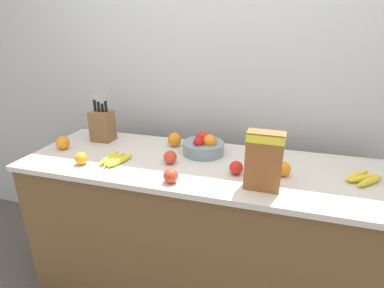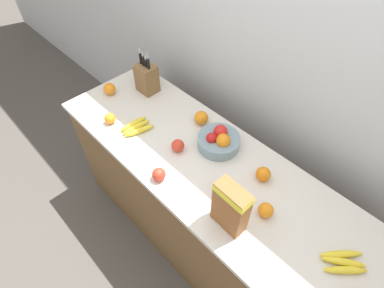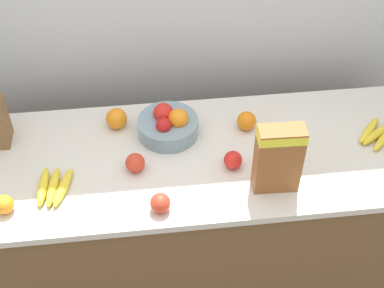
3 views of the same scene
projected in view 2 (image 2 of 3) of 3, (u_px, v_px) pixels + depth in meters
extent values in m
plane|color=#514C47|center=(202.00, 236.00, 2.35)|extent=(14.00, 14.00, 0.00)
cube|color=silver|center=(279.00, 66.00, 1.64)|extent=(9.00, 0.06, 2.60)
cube|color=brown|center=(204.00, 207.00, 2.02)|extent=(2.01, 0.65, 0.90)
cube|color=beige|center=(207.00, 164.00, 1.67)|extent=(2.04, 0.68, 0.03)
cube|color=brown|center=(147.00, 79.00, 2.02)|extent=(0.13, 0.11, 0.20)
cylinder|color=black|center=(141.00, 59.00, 1.94)|extent=(0.02, 0.02, 0.07)
cube|color=silver|center=(140.00, 51.00, 1.90)|extent=(0.01, 0.00, 0.04)
cylinder|color=black|center=(143.00, 61.00, 1.93)|extent=(0.02, 0.02, 0.06)
cube|color=silver|center=(142.00, 54.00, 1.90)|extent=(0.01, 0.00, 0.03)
cylinder|color=black|center=(146.00, 63.00, 1.92)|extent=(0.02, 0.02, 0.05)
cube|color=silver|center=(145.00, 58.00, 1.89)|extent=(0.01, 0.00, 0.03)
cylinder|color=black|center=(148.00, 64.00, 1.90)|extent=(0.02, 0.02, 0.07)
cube|color=silver|center=(147.00, 56.00, 1.86)|extent=(0.01, 0.00, 0.04)
cube|color=brown|center=(230.00, 208.00, 1.31)|extent=(0.16, 0.08, 0.28)
cube|color=yellow|center=(233.00, 194.00, 1.23)|extent=(0.17, 0.08, 0.04)
cylinder|color=gray|center=(219.00, 142.00, 1.72)|extent=(0.24, 0.24, 0.07)
sphere|color=orange|center=(223.00, 140.00, 1.66)|extent=(0.08, 0.08, 0.08)
sphere|color=red|center=(221.00, 132.00, 1.70)|extent=(0.08, 0.08, 0.08)
sphere|color=red|center=(211.00, 138.00, 1.67)|extent=(0.06, 0.06, 0.06)
ellipsoid|color=yellow|center=(139.00, 131.00, 1.80)|extent=(0.09, 0.19, 0.04)
ellipsoid|color=yellow|center=(136.00, 127.00, 1.82)|extent=(0.05, 0.19, 0.04)
ellipsoid|color=yellow|center=(133.00, 124.00, 1.84)|extent=(0.04, 0.19, 0.04)
ellipsoid|color=yellow|center=(342.00, 254.00, 1.30)|extent=(0.15, 0.16, 0.03)
ellipsoid|color=yellow|center=(343.00, 262.00, 1.28)|extent=(0.17, 0.13, 0.03)
ellipsoid|color=yellow|center=(345.00, 270.00, 1.25)|extent=(0.15, 0.15, 0.03)
sphere|color=red|center=(159.00, 174.00, 1.56)|extent=(0.07, 0.07, 0.07)
sphere|color=red|center=(223.00, 188.00, 1.51)|extent=(0.07, 0.07, 0.07)
sphere|color=red|center=(178.00, 146.00, 1.70)|extent=(0.07, 0.07, 0.07)
sphere|color=orange|center=(266.00, 210.00, 1.42)|extent=(0.07, 0.07, 0.07)
sphere|color=orange|center=(263.00, 174.00, 1.56)|extent=(0.08, 0.08, 0.08)
sphere|color=orange|center=(110.00, 89.00, 2.04)|extent=(0.08, 0.08, 0.08)
sphere|color=orange|center=(110.00, 118.00, 1.85)|extent=(0.07, 0.07, 0.07)
sphere|color=orange|center=(201.00, 118.00, 1.84)|extent=(0.09, 0.09, 0.09)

